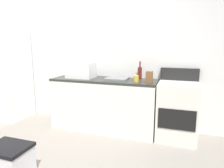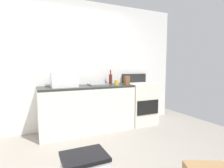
{
  "view_description": "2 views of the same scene",
  "coord_description": "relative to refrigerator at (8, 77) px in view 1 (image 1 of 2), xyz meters",
  "views": [
    {
      "loc": [
        1.52,
        -2.01,
        1.46
      ],
      "look_at": [
        0.55,
        0.89,
        0.88
      ],
      "focal_mm": 32.56,
      "sensor_mm": 36.0,
      "label": 1
    },
    {
      "loc": [
        -0.68,
        -2.12,
        1.28
      ],
      "look_at": [
        0.71,
        0.93,
        0.94
      ],
      "focal_mm": 28.54,
      "sensor_mm": 36.0,
      "label": 2
    }
  ],
  "objects": [
    {
      "name": "ground_plane",
      "position": [
        1.75,
        -1.15,
        -0.85
      ],
      "size": [
        6.0,
        6.0,
        0.0
      ],
      "primitive_type": "plane",
      "color": "gray"
    },
    {
      "name": "wall_back",
      "position": [
        1.75,
        0.4,
        0.45
      ],
      "size": [
        5.0,
        0.1,
        2.6
      ],
      "primitive_type": "cube",
      "color": "silver",
      "rests_on": "ground_plane"
    },
    {
      "name": "kitchen_counter",
      "position": [
        2.05,
        0.05,
        -0.4
      ],
      "size": [
        1.8,
        0.6,
        0.9
      ],
      "color": "silver",
      "rests_on": "ground_plane"
    },
    {
      "name": "refrigerator",
      "position": [
        0.0,
        0.0,
        0.0
      ],
      "size": [
        0.68,
        0.66,
        1.69
      ],
      "primitive_type": "cube",
      "color": "white",
      "rests_on": "ground_plane"
    },
    {
      "name": "stove_oven",
      "position": [
        3.27,
        0.06,
        -0.38
      ],
      "size": [
        0.6,
        0.61,
        1.1
      ],
      "color": "silver",
      "rests_on": "ground_plane"
    },
    {
      "name": "microwave",
      "position": [
        1.62,
        0.05,
        0.19
      ],
      "size": [
        0.46,
        0.34,
        0.27
      ],
      "primitive_type": "cube",
      "color": "white",
      "rests_on": "kitchen_counter"
    },
    {
      "name": "sink_basin",
      "position": [
        2.28,
        0.06,
        0.07
      ],
      "size": [
        0.36,
        0.32,
        0.03
      ],
      "primitive_type": "cube",
      "color": "slate",
      "rests_on": "kitchen_counter"
    },
    {
      "name": "wine_bottle",
      "position": [
        2.63,
        0.23,
        0.16
      ],
      "size": [
        0.07,
        0.07,
        0.3
      ],
      "color": "#591E19",
      "rests_on": "kitchen_counter"
    },
    {
      "name": "coffee_mug",
      "position": [
        2.63,
        -0.06,
        0.1
      ],
      "size": [
        0.08,
        0.08,
        0.1
      ],
      "primitive_type": "cylinder",
      "color": "gold",
      "rests_on": "kitchen_counter"
    },
    {
      "name": "knife_block",
      "position": [
        2.84,
        -0.1,
        0.14
      ],
      "size": [
        0.1,
        0.1,
        0.18
      ],
      "primitive_type": "cube",
      "color": "brown",
      "rests_on": "kitchen_counter"
    },
    {
      "name": "storage_bin",
      "position": [
        1.53,
        -1.57,
        -0.65
      ],
      "size": [
        0.46,
        0.36,
        0.38
      ],
      "color": "silver",
      "rests_on": "ground_plane"
    }
  ]
}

